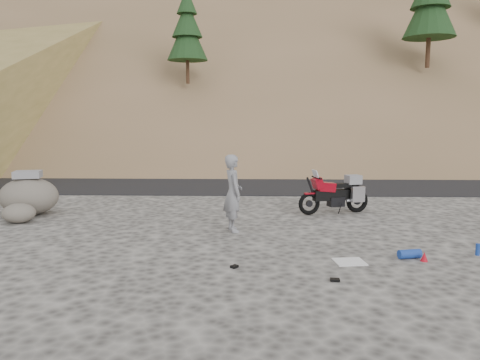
% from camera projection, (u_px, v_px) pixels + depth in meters
% --- Properties ---
extents(ground, '(140.00, 140.00, 0.00)m').
position_uv_depth(ground, '(288.00, 241.00, 9.61)').
color(ground, '#3F3C3A').
rests_on(ground, ground).
extents(road, '(120.00, 7.00, 0.05)m').
position_uv_depth(road, '(272.00, 182.00, 18.53)').
color(road, black).
rests_on(road, ground).
extents(hillside, '(120.00, 73.00, 46.72)m').
position_uv_depth(hillside, '(261.00, 35.00, 48.66)').
color(hillside, brown).
rests_on(hillside, ground).
extents(motorcycle, '(1.95, 0.93, 1.20)m').
position_uv_depth(motorcycle, '(337.00, 194.00, 12.33)').
color(motorcycle, black).
rests_on(motorcycle, ground).
extents(man, '(0.58, 0.72, 1.71)m').
position_uv_depth(man, '(233.00, 231.00, 10.45)').
color(man, gray).
rests_on(man, ground).
extents(boulder, '(1.54, 1.32, 1.15)m').
position_uv_depth(boulder, '(29.00, 196.00, 12.13)').
color(boulder, '#554F49').
rests_on(boulder, ground).
extents(small_rock, '(0.91, 0.84, 0.47)m').
position_uv_depth(small_rock, '(19.00, 213.00, 11.24)').
color(small_rock, '#554F49').
rests_on(small_rock, ground).
extents(gear_white_cloth, '(0.57, 0.52, 0.02)m').
position_uv_depth(gear_white_cloth, '(350.00, 262.00, 8.17)').
color(gear_white_cloth, white).
rests_on(gear_white_cloth, ground).
extents(gear_blue_mat, '(0.44, 0.25, 0.16)m').
position_uv_depth(gear_blue_mat, '(410.00, 254.00, 8.39)').
color(gear_blue_mat, '#193B99').
rests_on(gear_blue_mat, ground).
extents(gear_bottle, '(0.09, 0.09, 0.22)m').
position_uv_depth(gear_bottle, '(478.00, 250.00, 8.57)').
color(gear_bottle, '#193B99').
rests_on(gear_bottle, ground).
extents(gear_funnel, '(0.15, 0.15, 0.17)m').
position_uv_depth(gear_funnel, '(424.00, 257.00, 8.22)').
color(gear_funnel, '#B80C1B').
rests_on(gear_funnel, ground).
extents(gear_glove_a, '(0.15, 0.11, 0.04)m').
position_uv_depth(gear_glove_a, '(335.00, 280.00, 7.22)').
color(gear_glove_a, black).
rests_on(gear_glove_a, ground).
extents(gear_glove_b, '(0.15, 0.15, 0.04)m').
position_uv_depth(gear_glove_b, '(234.00, 266.00, 7.87)').
color(gear_glove_b, black).
rests_on(gear_glove_b, ground).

